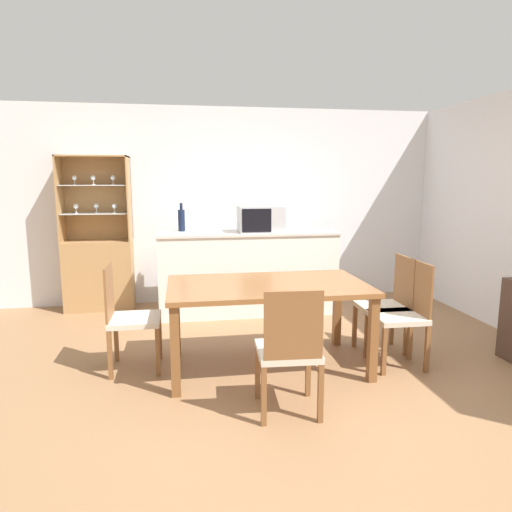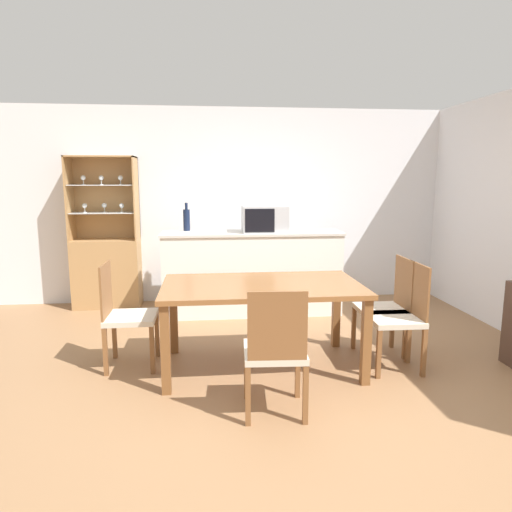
% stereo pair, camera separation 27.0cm
% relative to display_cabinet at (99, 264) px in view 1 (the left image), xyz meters
% --- Properties ---
extents(ground_plane, '(18.00, 18.00, 0.00)m').
position_rel_display_cabinet_xyz_m(ground_plane, '(1.89, -2.42, -0.57)').
color(ground_plane, '#936B47').
extents(wall_back, '(6.80, 0.06, 2.55)m').
position_rel_display_cabinet_xyz_m(wall_back, '(1.89, 0.21, 0.70)').
color(wall_back, silver).
rests_on(wall_back, ground_plane).
extents(kitchen_counter, '(2.16, 0.57, 1.00)m').
position_rel_display_cabinet_xyz_m(kitchen_counter, '(1.82, -0.49, -0.07)').
color(kitchen_counter, white).
rests_on(kitchen_counter, ground_plane).
extents(display_cabinet, '(0.83, 0.38, 1.91)m').
position_rel_display_cabinet_xyz_m(display_cabinet, '(0.00, 0.00, 0.00)').
color(display_cabinet, tan).
rests_on(display_cabinet, ground_plane).
extents(dining_table, '(1.69, 0.98, 0.75)m').
position_rel_display_cabinet_xyz_m(dining_table, '(1.75, -2.15, 0.09)').
color(dining_table, brown).
rests_on(dining_table, ground_plane).
extents(dining_chair_side_left_far, '(0.42, 0.42, 0.92)m').
position_rel_display_cabinet_xyz_m(dining_chair_side_left_far, '(0.57, -2.00, -0.11)').
color(dining_chair_side_left_far, beige).
rests_on(dining_chair_side_left_far, ground_plane).
extents(dining_chair_head_near, '(0.45, 0.45, 0.92)m').
position_rel_display_cabinet_xyz_m(dining_chair_head_near, '(1.75, -2.97, -0.11)').
color(dining_chair_head_near, beige).
rests_on(dining_chair_head_near, ground_plane).
extents(dining_chair_side_right_far, '(0.43, 0.43, 0.92)m').
position_rel_display_cabinet_xyz_m(dining_chair_side_right_far, '(2.92, -2.00, -0.11)').
color(dining_chair_side_right_far, beige).
rests_on(dining_chair_side_right_far, ground_plane).
extents(dining_chair_side_right_near, '(0.43, 0.43, 0.92)m').
position_rel_display_cabinet_xyz_m(dining_chair_side_right_near, '(2.92, -2.30, -0.11)').
color(dining_chair_side_right_near, beige).
rests_on(dining_chair_side_right_near, ground_plane).
extents(microwave, '(0.53, 0.39, 0.31)m').
position_rel_display_cabinet_xyz_m(microwave, '(1.97, -0.52, 0.59)').
color(microwave, '#B7BABF').
rests_on(microwave, kitchen_counter).
extents(wine_bottle, '(0.08, 0.08, 0.34)m').
position_rel_display_cabinet_xyz_m(wine_bottle, '(1.04, -0.29, 0.57)').
color(wine_bottle, '#141E38').
rests_on(wine_bottle, kitchen_counter).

